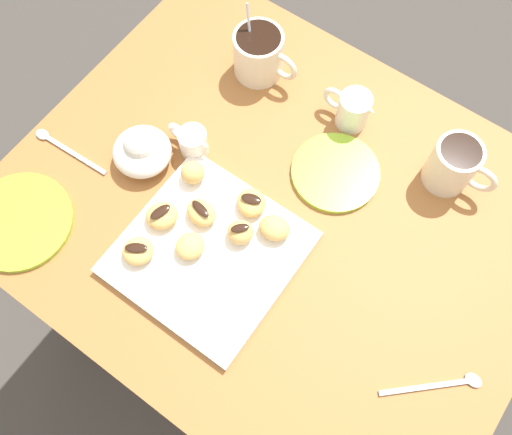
{
  "coord_description": "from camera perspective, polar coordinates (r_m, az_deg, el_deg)",
  "views": [
    {
      "loc": [
        0.2,
        -0.34,
        1.65
      ],
      "look_at": [
        -0.02,
        -0.04,
        0.76
      ],
      "focal_mm": 39.39,
      "sensor_mm": 36.0,
      "label": 1
    }
  ],
  "objects": [
    {
      "name": "beignet_6",
      "position": [
        0.96,
        -5.59,
        0.49
      ],
      "size": [
        0.06,
        0.06,
        0.03
      ],
      "primitive_type": "ellipsoid",
      "rotation": [
        0.0,
        0.0,
        6.05
      ],
      "color": "#E5B260",
      "rests_on": "pastry_plate_square"
    },
    {
      "name": "loose_spoon_by_plate",
      "position": [
        0.95,
        18.48,
        -15.78
      ],
      "size": [
        0.13,
        0.12,
        0.01
      ],
      "color": "silver",
      "rests_on": "dining_table"
    },
    {
      "name": "ice_cream_bowl",
      "position": [
        1.02,
        -11.53,
        6.7
      ],
      "size": [
        0.11,
        0.11,
        0.08
      ],
      "color": "white",
      "rests_on": "dining_table"
    },
    {
      "name": "beignet_3",
      "position": [
        0.99,
        -6.44,
        4.56
      ],
      "size": [
        0.05,
        0.05,
        0.04
      ],
      "primitive_type": "ellipsoid",
      "rotation": [
        0.0,
        0.0,
        4.5
      ],
      "color": "#E5B260",
      "rests_on": "pastry_plate_square"
    },
    {
      "name": "chocolate_drizzle_6",
      "position": [
        0.94,
        -5.68,
        0.89
      ],
      "size": [
        0.04,
        0.02,
        0.0
      ],
      "primitive_type": "ellipsoid",
      "rotation": [
        0.0,
        0.0,
        6.06
      ],
      "color": "black",
      "rests_on": "beignet_6"
    },
    {
      "name": "ground_plane",
      "position": [
        1.69,
        1.38,
        -9.37
      ],
      "size": [
        8.0,
        8.0,
        0.0
      ],
      "primitive_type": "plane",
      "color": "#423D38"
    },
    {
      "name": "chocolate_drizzle_1",
      "position": [
        0.95,
        -0.5,
        1.9
      ],
      "size": [
        0.04,
        0.03,
        0.0
      ],
      "primitive_type": "ellipsoid",
      "rotation": [
        0.0,
        0.0,
        3.48
      ],
      "color": "black",
      "rests_on": "beignet_1"
    },
    {
      "name": "beignet_5",
      "position": [
        0.94,
        1.9,
        -1.09
      ],
      "size": [
        0.06,
        0.05,
        0.03
      ],
      "primitive_type": "ellipsoid",
      "rotation": [
        0.0,
        0.0,
        3.32
      ],
      "color": "#E5B260",
      "rests_on": "pastry_plate_square"
    },
    {
      "name": "chocolate_drizzle_2",
      "position": [
        0.93,
        -12.08,
        -3.04
      ],
      "size": [
        0.04,
        0.03,
        0.0
      ],
      "primitive_type": "ellipsoid",
      "rotation": [
        0.0,
        0.0,
        3.72
      ],
      "color": "black",
      "rests_on": "beignet_2"
    },
    {
      "name": "coffee_mug_cream_right",
      "position": [
        1.03,
        19.48,
        5.09
      ],
      "size": [
        0.12,
        0.08,
        0.1
      ],
      "color": "silver",
      "rests_on": "dining_table"
    },
    {
      "name": "beignet_0",
      "position": [
        0.94,
        -1.61,
        -1.51
      ],
      "size": [
        0.06,
        0.06,
        0.03
      ],
      "primitive_type": "ellipsoid",
      "rotation": [
        0.0,
        0.0,
        3.82
      ],
      "color": "#E5B260",
      "rests_on": "pastry_plate_square"
    },
    {
      "name": "pastry_plate_square",
      "position": [
        0.95,
        -4.82,
        -3.58
      ],
      "size": [
        0.28,
        0.28,
        0.02
      ],
      "primitive_type": "cube",
      "color": "white",
      "rests_on": "dining_table"
    },
    {
      "name": "chocolate_drizzle_0",
      "position": [
        0.92,
        -1.64,
        -1.09
      ],
      "size": [
        0.03,
        0.03,
        0.0
      ],
      "primitive_type": "ellipsoid",
      "rotation": [
        0.0,
        0.0,
        3.96
      ],
      "color": "black",
      "rests_on": "beignet_0"
    },
    {
      "name": "saucer_lime_left",
      "position": [
        1.03,
        8.06,
        4.56
      ],
      "size": [
        0.16,
        0.16,
        0.01
      ],
      "primitive_type": "cylinder",
      "color": "#9EC633",
      "rests_on": "dining_table"
    },
    {
      "name": "cream_pitcher_white",
      "position": [
        1.06,
        9.81,
        10.83
      ],
      "size": [
        0.1,
        0.06,
        0.07
      ],
      "color": "white",
      "rests_on": "dining_table"
    },
    {
      "name": "beignet_4",
      "position": [
        0.94,
        -6.72,
        -2.92
      ],
      "size": [
        0.05,
        0.05,
        0.03
      ],
      "primitive_type": "ellipsoid",
      "rotation": [
        0.0,
        0.0,
        1.48
      ],
      "color": "#E5B260",
      "rests_on": "pastry_plate_square"
    },
    {
      "name": "beignet_1",
      "position": [
        0.96,
        -0.49,
        1.5
      ],
      "size": [
        0.07,
        0.07,
        0.03
      ],
      "primitive_type": "ellipsoid",
      "rotation": [
        0.0,
        0.0,
        3.95
      ],
      "color": "#E5B260",
      "rests_on": "pastry_plate_square"
    },
    {
      "name": "beignet_7",
      "position": [
        0.96,
        -9.56,
        0.18
      ],
      "size": [
        0.07,
        0.07,
        0.03
      ],
      "primitive_type": "ellipsoid",
      "rotation": [
        0.0,
        0.0,
        4.02
      ],
      "color": "#E5B260",
      "rests_on": "pastry_plate_square"
    },
    {
      "name": "loose_spoon_near_saucer",
      "position": [
        1.1,
        -19.07,
        6.81
      ],
      "size": [
        0.16,
        0.02,
        0.01
      ],
      "color": "silver",
      "rests_on": "dining_table"
    },
    {
      "name": "saucer_lime_right",
      "position": [
        1.06,
        -22.88,
        -0.36
      ],
      "size": [
        0.19,
        0.19,
        0.01
      ],
      "primitive_type": "cylinder",
      "color": "#9EC633",
      "rests_on": "dining_table"
    },
    {
      "name": "chocolate_sauce_pitcher",
      "position": [
        1.02,
        -6.46,
        7.72
      ],
      "size": [
        0.09,
        0.05,
        0.06
      ],
      "color": "white",
      "rests_on": "dining_table"
    },
    {
      "name": "coffee_mug_cream_left",
      "position": [
        1.1,
        0.34,
        16.33
      ],
      "size": [
        0.14,
        0.1,
        0.14
      ],
      "color": "silver",
      "rests_on": "dining_table"
    },
    {
      "name": "beignet_2",
      "position": [
        0.95,
        -11.9,
        -3.37
      ],
      "size": [
        0.07,
        0.07,
        0.03
      ],
      "primitive_type": "ellipsoid",
      "rotation": [
        0.0,
        0.0,
        4.18
      ],
      "color": "#E5B260",
      "rests_on": "pastry_plate_square"
    },
    {
      "name": "dining_table",
      "position": [
        1.12,
        2.05,
        -2.29
      ],
      "size": [
        0.94,
        0.77,
        0.74
      ],
      "color": "#A36633",
      "rests_on": "ground_plane"
    },
    {
      "name": "chocolate_drizzle_7",
      "position": [
        0.95,
        -9.71,
        0.57
      ],
      "size": [
        0.03,
        0.04,
        0.0
      ],
      "primitive_type": "ellipsoid",
      "rotation": [
        0.0,
        0.0,
        4.42
      ],
      "color": "black",
      "rests_on": "beignet_7"
    }
  ]
}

